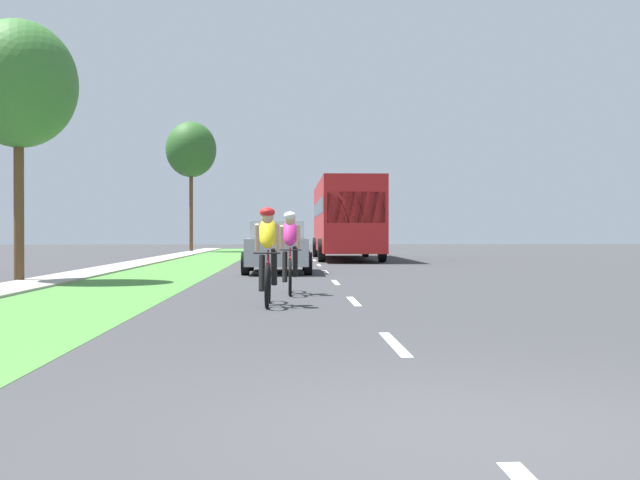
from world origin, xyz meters
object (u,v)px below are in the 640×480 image
cyclist_lead (268,255)px  cyclist_trailing (290,252)px  sedan_silver (278,247)px  street_tree_far (191,150)px  street_tree_near (19,85)px  bus_red (345,216)px

cyclist_lead → cyclist_trailing: bearing=81.3°
cyclist_trailing → sedan_silver: size_ratio=0.40×
cyclist_lead → street_tree_far: (-6.00, 37.64, 5.78)m
cyclist_trailing → street_tree_far: street_tree_far is taller
cyclist_lead → cyclist_trailing: 2.40m
cyclist_trailing → street_tree_near: bearing=148.4°
sedan_silver → cyclist_trailing: bearing=-87.5°
street_tree_far → sedan_silver: bearing=-77.5°
cyclist_trailing → street_tree_near: (-6.52, 4.01, 3.93)m
sedan_silver → street_tree_far: size_ratio=0.51×
cyclist_trailing → sedan_silver: bearing=92.5°
cyclist_trailing → street_tree_near: street_tree_near is taller
cyclist_trailing → street_tree_near: size_ratio=0.27×
cyclist_lead → street_tree_near: 9.70m
street_tree_near → cyclist_lead: bearing=-46.0°
cyclist_lead → street_tree_near: street_tree_near is taller
cyclist_lead → sedan_silver: (-0.00, 10.56, -0.04)m
cyclist_lead → bus_red: bearing=82.7°
cyclist_lead → bus_red: size_ratio=0.15×
bus_red → street_tree_near: (-9.08, -16.38, 2.76)m
sedan_silver → bus_red: bearing=76.5°
cyclist_lead → cyclist_trailing: size_ratio=1.00×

